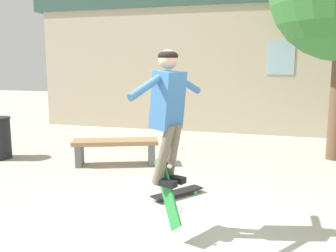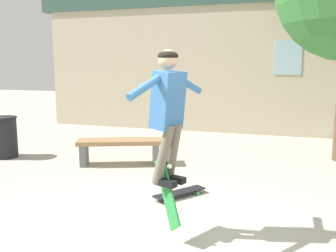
# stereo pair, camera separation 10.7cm
# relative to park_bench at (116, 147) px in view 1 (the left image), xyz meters

# --- Properties ---
(ground_plane) EXTENTS (40.00, 40.00, 0.00)m
(ground_plane) POSITION_rel_park_bench_xyz_m (1.91, -2.81, -0.36)
(ground_plane) COLOR #B2AD9E
(building_backdrop) EXTENTS (12.77, 0.52, 4.89)m
(building_backdrop) POSITION_rel_park_bench_xyz_m (1.91, 4.22, 1.70)
(building_backdrop) COLOR #B7A88E
(building_backdrop) RESTS_ON ground_plane
(park_bench) EXTENTS (1.69, 1.04, 0.50)m
(park_bench) POSITION_rel_park_bench_xyz_m (0.00, 0.00, 0.00)
(park_bench) COLOR #99754C
(park_bench) RESTS_ON ground_plane
(skater) EXTENTS (0.51, 1.19, 1.48)m
(skater) POSITION_rel_park_bench_xyz_m (1.83, -2.63, 1.13)
(skater) COLOR teal
(skateboard_flipping) EXTENTS (0.47, 0.50, 0.79)m
(skateboard_flipping) POSITION_rel_park_bench_xyz_m (1.84, -2.69, 0.18)
(skateboard_flipping) COLOR #237F38
(skateboard_resting) EXTENTS (0.66, 0.80, 0.08)m
(skateboard_resting) POSITION_rel_park_bench_xyz_m (1.61, -1.40, -0.29)
(skateboard_resting) COLOR black
(skateboard_resting) RESTS_ON ground_plane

